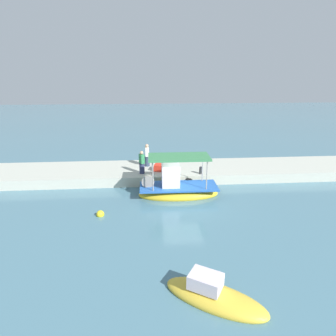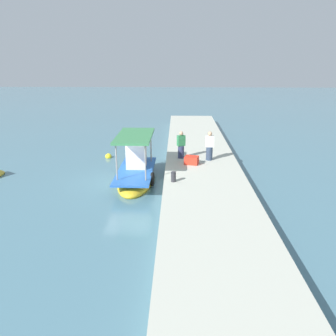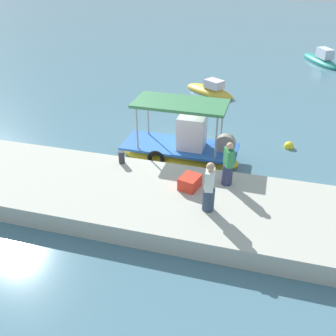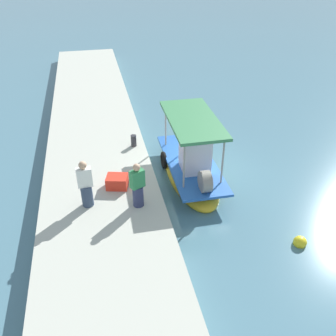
{
  "view_description": "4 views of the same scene",
  "coord_description": "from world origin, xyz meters",
  "px_view_note": "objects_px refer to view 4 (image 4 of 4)",
  "views": [
    {
      "loc": [
        2.17,
        16.17,
        7.4
      ],
      "look_at": [
        0.72,
        -2.82,
        1.08
      ],
      "focal_mm": 30.31,
      "sensor_mm": 36.0,
      "label": 1
    },
    {
      "loc": [
        -17.51,
        -2.67,
        6.59
      ],
      "look_at": [
        0.45,
        -2.2,
        0.73
      ],
      "focal_mm": 36.86,
      "sensor_mm": 36.0,
      "label": 2
    },
    {
      "loc": [
        3.51,
        -14.22,
        7.94
      ],
      "look_at": [
        0.29,
        -2.57,
        0.78
      ],
      "focal_mm": 39.82,
      "sensor_mm": 36.0,
      "label": 3
    },
    {
      "loc": [
        12.24,
        -4.01,
        8.4
      ],
      "look_at": [
        0.67,
        -1.49,
        0.81
      ],
      "focal_mm": 38.74,
      "sensor_mm": 36.0,
      "label": 4
    }
  ],
  "objects_px": {
    "fisherman_by_crate": "(138,187)",
    "marker_buoy": "(300,242)",
    "fisherman_near_bollard": "(86,186)",
    "main_fishing_boat": "(191,167)",
    "mooring_bollard": "(134,141)",
    "cargo_crate": "(117,182)"
  },
  "relations": [
    {
      "from": "main_fishing_boat",
      "to": "fisherman_by_crate",
      "type": "xyz_separation_m",
      "value": [
        2.24,
        -2.48,
        0.94
      ]
    },
    {
      "from": "fisherman_near_bollard",
      "to": "marker_buoy",
      "type": "height_order",
      "value": "fisherman_near_bollard"
    },
    {
      "from": "main_fishing_boat",
      "to": "fisherman_by_crate",
      "type": "relative_size",
      "value": 3.13
    },
    {
      "from": "main_fishing_boat",
      "to": "fisherman_near_bollard",
      "type": "xyz_separation_m",
      "value": [
        1.86,
        -4.15,
        0.98
      ]
    },
    {
      "from": "main_fishing_boat",
      "to": "mooring_bollard",
      "type": "bearing_deg",
      "value": -132.68
    },
    {
      "from": "fisherman_near_bollard",
      "to": "fisherman_by_crate",
      "type": "relative_size",
      "value": 1.05
    },
    {
      "from": "mooring_bollard",
      "to": "main_fishing_boat",
      "type": "bearing_deg",
      "value": 47.32
    },
    {
      "from": "fisherman_by_crate",
      "to": "marker_buoy",
      "type": "bearing_deg",
      "value": 65.19
    },
    {
      "from": "fisherman_near_bollard",
      "to": "cargo_crate",
      "type": "relative_size",
      "value": 2.3
    },
    {
      "from": "fisherman_near_bollard",
      "to": "fisherman_by_crate",
      "type": "distance_m",
      "value": 1.71
    },
    {
      "from": "fisherman_near_bollard",
      "to": "mooring_bollard",
      "type": "relative_size",
      "value": 3.43
    },
    {
      "from": "fisherman_by_crate",
      "to": "marker_buoy",
      "type": "distance_m",
      "value": 5.55
    },
    {
      "from": "fisherman_by_crate",
      "to": "cargo_crate",
      "type": "distance_m",
      "value": 1.45
    },
    {
      "from": "fisherman_near_bollard",
      "to": "cargo_crate",
      "type": "distance_m",
      "value": 1.47
    },
    {
      "from": "main_fishing_boat",
      "to": "fisherman_near_bollard",
      "type": "relative_size",
      "value": 2.97
    },
    {
      "from": "fisherman_near_bollard",
      "to": "fisherman_by_crate",
      "type": "xyz_separation_m",
      "value": [
        0.38,
        1.67,
        -0.04
      ]
    },
    {
      "from": "cargo_crate",
      "to": "fisherman_near_bollard",
      "type": "bearing_deg",
      "value": -52.15
    },
    {
      "from": "cargo_crate",
      "to": "marker_buoy",
      "type": "distance_m",
      "value": 6.54
    },
    {
      "from": "main_fishing_boat",
      "to": "marker_buoy",
      "type": "height_order",
      "value": "main_fishing_boat"
    },
    {
      "from": "fisherman_by_crate",
      "to": "mooring_bollard",
      "type": "distance_m",
      "value": 4.2
    },
    {
      "from": "cargo_crate",
      "to": "fisherman_by_crate",
      "type": "bearing_deg",
      "value": 26.07
    },
    {
      "from": "fisherman_near_bollard",
      "to": "mooring_bollard",
      "type": "distance_m",
      "value": 4.33
    }
  ]
}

